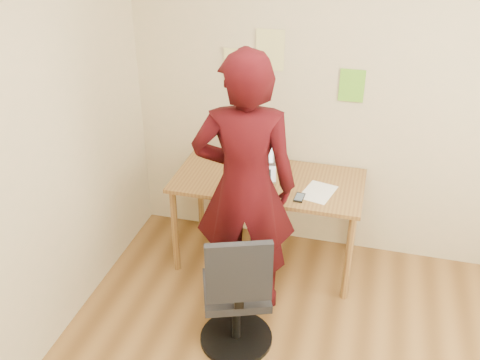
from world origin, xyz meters
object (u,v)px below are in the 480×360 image
(laptop, at_px, (252,165))
(office_chair, at_px, (237,300))
(desk, at_px, (268,189))
(person, at_px, (245,188))
(phone, at_px, (299,197))

(laptop, distance_m, office_chair, 1.13)
(desk, bearing_deg, laptop, 151.27)
(laptop, relative_size, person, 0.23)
(laptop, height_order, phone, laptop)
(person, bearing_deg, phone, -150.42)
(desk, relative_size, phone, 10.95)
(laptop, bearing_deg, phone, -47.01)
(laptop, bearing_deg, person, -92.63)
(desk, xyz_separation_m, phone, (0.27, -0.21, 0.09))
(person, bearing_deg, desk, -107.98)
(desk, xyz_separation_m, office_chair, (0.02, -0.96, -0.26))
(phone, distance_m, person, 0.47)
(laptop, height_order, office_chair, laptop)
(desk, distance_m, office_chair, 0.99)
(desk, distance_m, phone, 0.35)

